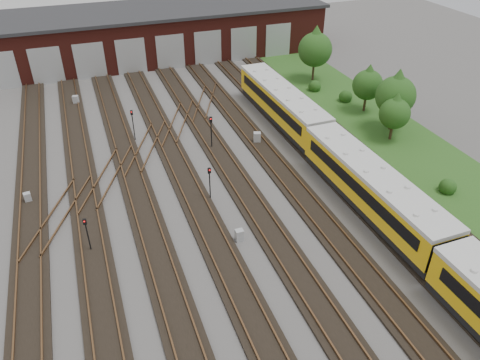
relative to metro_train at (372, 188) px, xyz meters
name	(u,v)px	position (x,y,z in m)	size (l,w,h in m)	color
ground	(239,230)	(-10.00, 1.09, -1.98)	(120.00, 120.00, 0.00)	#474442
track_network	(234,224)	(-10.17, 1.68, -1.87)	(30.40, 70.00, 0.33)	black
maintenance_shed	(138,34)	(-10.01, 41.06, 1.23)	(51.00, 12.50, 6.35)	#551B15
grass_verge	(383,128)	(9.00, 11.09, -1.95)	(8.00, 55.00, 0.05)	#204F1A
metro_train	(372,188)	(0.00, 0.00, 0.00)	(3.08, 47.61, 3.22)	black
signal_mast_0	(87,231)	(-20.12, 2.36, -0.22)	(0.24, 0.23, 2.74)	black
signal_mast_1	(211,128)	(-8.30, 13.13, 0.06)	(0.29, 0.28, 3.18)	black
signal_mast_2	(133,121)	(-14.72, 17.21, -0.04)	(0.25, 0.23, 3.06)	black
signal_mast_3	(210,180)	(-10.81, 5.36, -0.14)	(0.24, 0.22, 2.88)	black
relay_cabinet_0	(28,198)	(-24.16, 9.79, -1.55)	(0.51, 0.43, 0.85)	#A7AAAC
relay_cabinet_1	(76,100)	(-19.45, 27.67, -1.48)	(0.59, 0.50, 0.99)	#A7AAAC
relay_cabinet_2	(239,235)	(-10.36, -0.02, -1.52)	(0.55, 0.46, 0.91)	#A7AAAC
relay_cabinet_3	(257,138)	(-4.00, 12.63, -1.44)	(0.65, 0.54, 1.08)	#A7AAAC
relay_cabinet_4	(278,92)	(2.31, 22.10, -1.49)	(0.59, 0.49, 0.98)	#A7AAAC
tree_0	(315,46)	(8.39, 25.22, 2.31)	(4.03, 4.03, 6.68)	#372918
tree_1	(368,81)	(9.39, 15.31, 1.36)	(3.14, 3.14, 5.20)	#372918
tree_2	(396,91)	(9.40, 10.70, 2.06)	(3.79, 3.79, 6.28)	#372918
tree_3	(395,110)	(8.21, 8.92, 1.08)	(2.87, 2.87, 4.76)	#372918
bush_0	(448,185)	(7.23, -0.13, -1.29)	(1.37, 1.37, 1.37)	#204A15
bush_1	(315,85)	(7.04, 22.13, -1.25)	(1.46, 1.46, 1.46)	#204A15
bush_2	(346,95)	(8.86, 18.24, -1.23)	(1.49, 1.49, 1.49)	#204A15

